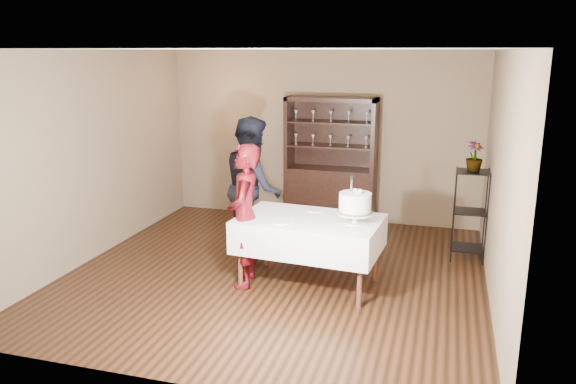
{
  "coord_description": "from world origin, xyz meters",
  "views": [
    {
      "loc": [
        1.94,
        -6.21,
        2.68
      ],
      "look_at": [
        0.12,
        0.1,
        1.03
      ],
      "focal_mm": 35.0,
      "sensor_mm": 36.0,
      "label": 1
    }
  ],
  "objects_px": {
    "cake": "(355,204)",
    "potted_plant": "(474,156)",
    "woman": "(245,216)",
    "man": "(253,187)",
    "china_hutch": "(330,183)",
    "plant_etagere": "(470,211)",
    "cake_table": "(309,234)"
  },
  "relations": [
    {
      "from": "woman",
      "to": "man",
      "type": "xyz_separation_m",
      "value": [
        -0.26,
        1.02,
        0.09
      ]
    },
    {
      "from": "cake",
      "to": "potted_plant",
      "type": "height_order",
      "value": "potted_plant"
    },
    {
      "from": "cake_table",
      "to": "cake",
      "type": "height_order",
      "value": "cake"
    },
    {
      "from": "cake_table",
      "to": "cake",
      "type": "xyz_separation_m",
      "value": [
        0.53,
        -0.06,
        0.41
      ]
    },
    {
      "from": "plant_etagere",
      "to": "cake_table",
      "type": "height_order",
      "value": "plant_etagere"
    },
    {
      "from": "china_hutch",
      "to": "plant_etagere",
      "type": "distance_m",
      "value": 2.33
    },
    {
      "from": "woman",
      "to": "cake",
      "type": "relative_size",
      "value": 3.04
    },
    {
      "from": "man",
      "to": "potted_plant",
      "type": "height_order",
      "value": "man"
    },
    {
      "from": "woman",
      "to": "man",
      "type": "height_order",
      "value": "man"
    },
    {
      "from": "plant_etagere",
      "to": "man",
      "type": "relative_size",
      "value": 0.64
    },
    {
      "from": "potted_plant",
      "to": "cake_table",
      "type": "bearing_deg",
      "value": -141.9
    },
    {
      "from": "cake_table",
      "to": "china_hutch",
      "type": "bearing_deg",
      "value": 96.23
    },
    {
      "from": "woman",
      "to": "potted_plant",
      "type": "xyz_separation_m",
      "value": [
        2.53,
        1.61,
        0.54
      ]
    },
    {
      "from": "china_hutch",
      "to": "plant_etagere",
      "type": "xyz_separation_m",
      "value": [
        2.08,
        -1.05,
        -0.01
      ]
    },
    {
      "from": "cake_table",
      "to": "man",
      "type": "distance_m",
      "value": 1.32
    },
    {
      "from": "plant_etagere",
      "to": "cake",
      "type": "distance_m",
      "value": 1.98
    },
    {
      "from": "woman",
      "to": "cake",
      "type": "height_order",
      "value": "woman"
    },
    {
      "from": "china_hutch",
      "to": "potted_plant",
      "type": "height_order",
      "value": "china_hutch"
    },
    {
      "from": "plant_etagere",
      "to": "woman",
      "type": "xyz_separation_m",
      "value": [
        -2.53,
        -1.6,
        0.19
      ]
    },
    {
      "from": "cake",
      "to": "potted_plant",
      "type": "xyz_separation_m",
      "value": [
        1.28,
        1.48,
        0.34
      ]
    },
    {
      "from": "plant_etagere",
      "to": "woman",
      "type": "bearing_deg",
      "value": -147.78
    },
    {
      "from": "cake",
      "to": "woman",
      "type": "bearing_deg",
      "value": -173.88
    },
    {
      "from": "plant_etagere",
      "to": "potted_plant",
      "type": "height_order",
      "value": "potted_plant"
    },
    {
      "from": "woman",
      "to": "plant_etagere",
      "type": "bearing_deg",
      "value": 109.79
    },
    {
      "from": "china_hutch",
      "to": "man",
      "type": "bearing_deg",
      "value": -113.56
    },
    {
      "from": "woman",
      "to": "man",
      "type": "bearing_deg",
      "value": -178.14
    },
    {
      "from": "china_hutch",
      "to": "cake_table",
      "type": "distance_m",
      "value": 2.47
    },
    {
      "from": "man",
      "to": "cake",
      "type": "height_order",
      "value": "man"
    },
    {
      "from": "potted_plant",
      "to": "china_hutch",
      "type": "bearing_deg",
      "value": 153.47
    },
    {
      "from": "cake_table",
      "to": "potted_plant",
      "type": "height_order",
      "value": "potted_plant"
    },
    {
      "from": "china_hutch",
      "to": "cake_table",
      "type": "relative_size",
      "value": 1.17
    },
    {
      "from": "plant_etagere",
      "to": "potted_plant",
      "type": "relative_size",
      "value": 3.17
    }
  ]
}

